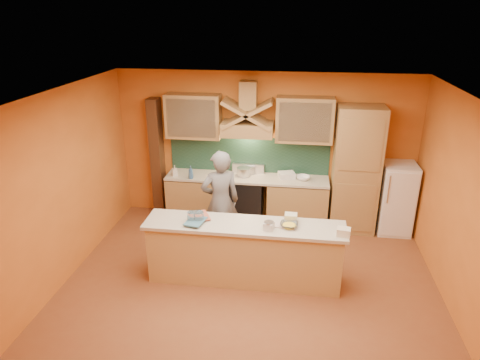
# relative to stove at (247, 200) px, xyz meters

# --- Properties ---
(floor) EXTENTS (5.50, 5.00, 0.01)m
(floor) POSITION_rel_stove_xyz_m (0.30, -2.20, -0.45)
(floor) COLOR brown
(floor) RESTS_ON ground
(ceiling) EXTENTS (5.50, 5.00, 0.01)m
(ceiling) POSITION_rel_stove_xyz_m (0.30, -2.20, 2.35)
(ceiling) COLOR white
(ceiling) RESTS_ON wall_back
(wall_back) EXTENTS (5.50, 0.02, 2.80)m
(wall_back) POSITION_rel_stove_xyz_m (0.30, 0.30, 0.95)
(wall_back) COLOR orange
(wall_back) RESTS_ON floor
(wall_front) EXTENTS (5.50, 0.02, 2.80)m
(wall_front) POSITION_rel_stove_xyz_m (0.30, -4.70, 0.95)
(wall_front) COLOR orange
(wall_front) RESTS_ON floor
(wall_left) EXTENTS (0.02, 5.00, 2.80)m
(wall_left) POSITION_rel_stove_xyz_m (-2.45, -2.20, 0.95)
(wall_left) COLOR orange
(wall_left) RESTS_ON floor
(wall_right) EXTENTS (0.02, 5.00, 2.80)m
(wall_right) POSITION_rel_stove_xyz_m (3.05, -2.20, 0.95)
(wall_right) COLOR orange
(wall_right) RESTS_ON floor
(base_cabinet_left) EXTENTS (1.10, 0.60, 0.86)m
(base_cabinet_left) POSITION_rel_stove_xyz_m (-0.95, 0.00, -0.02)
(base_cabinet_left) COLOR #A7804C
(base_cabinet_left) RESTS_ON floor
(base_cabinet_right) EXTENTS (1.10, 0.60, 0.86)m
(base_cabinet_right) POSITION_rel_stove_xyz_m (0.95, 0.00, -0.02)
(base_cabinet_right) COLOR #A7804C
(base_cabinet_right) RESTS_ON floor
(counter_top) EXTENTS (3.00, 0.62, 0.04)m
(counter_top) POSITION_rel_stove_xyz_m (-0.00, 0.00, 0.45)
(counter_top) COLOR beige
(counter_top) RESTS_ON base_cabinet_left
(stove) EXTENTS (0.60, 0.58, 0.90)m
(stove) POSITION_rel_stove_xyz_m (0.00, 0.00, 0.00)
(stove) COLOR black
(stove) RESTS_ON floor
(backsplash) EXTENTS (3.00, 0.03, 0.70)m
(backsplash) POSITION_rel_stove_xyz_m (-0.00, 0.28, 0.80)
(backsplash) COLOR #18352A
(backsplash) RESTS_ON wall_back
(range_hood) EXTENTS (0.92, 0.50, 0.24)m
(range_hood) POSITION_rel_stove_xyz_m (0.00, 0.05, 1.37)
(range_hood) COLOR #A7804C
(range_hood) RESTS_ON wall_back
(hood_chimney) EXTENTS (0.30, 0.30, 0.50)m
(hood_chimney) POSITION_rel_stove_xyz_m (0.00, 0.15, 1.95)
(hood_chimney) COLOR #A7804C
(hood_chimney) RESTS_ON wall_back
(upper_cabinet_left) EXTENTS (1.00, 0.35, 0.80)m
(upper_cabinet_left) POSITION_rel_stove_xyz_m (-1.00, 0.12, 1.55)
(upper_cabinet_left) COLOR #A7804C
(upper_cabinet_left) RESTS_ON wall_back
(upper_cabinet_right) EXTENTS (1.00, 0.35, 0.80)m
(upper_cabinet_right) POSITION_rel_stove_xyz_m (1.00, 0.12, 1.55)
(upper_cabinet_right) COLOR #A7804C
(upper_cabinet_right) RESTS_ON wall_back
(pantry_column) EXTENTS (0.80, 0.60, 2.30)m
(pantry_column) POSITION_rel_stove_xyz_m (1.95, 0.00, 0.70)
(pantry_column) COLOR #A7804C
(pantry_column) RESTS_ON floor
(fridge) EXTENTS (0.58, 0.60, 1.30)m
(fridge) POSITION_rel_stove_xyz_m (2.70, 0.00, 0.20)
(fridge) COLOR white
(fridge) RESTS_ON floor
(trim_column_left) EXTENTS (0.20, 0.30, 2.30)m
(trim_column_left) POSITION_rel_stove_xyz_m (-1.75, 0.15, 0.70)
(trim_column_left) COLOR #472816
(trim_column_left) RESTS_ON floor
(island_body) EXTENTS (2.80, 0.55, 0.88)m
(island_body) POSITION_rel_stove_xyz_m (0.20, -1.90, -0.01)
(island_body) COLOR tan
(island_body) RESTS_ON floor
(island_top) EXTENTS (2.90, 0.62, 0.05)m
(island_top) POSITION_rel_stove_xyz_m (0.20, -1.90, 0.47)
(island_top) COLOR beige
(island_top) RESTS_ON island_body
(person) EXTENTS (0.75, 0.63, 1.75)m
(person) POSITION_rel_stove_xyz_m (-0.30, -1.06, 0.43)
(person) COLOR slate
(person) RESTS_ON floor
(pot_large) EXTENTS (0.23, 0.23, 0.17)m
(pot_large) POSITION_rel_stove_xyz_m (-0.06, 0.03, 0.53)
(pot_large) COLOR silver
(pot_large) RESTS_ON stove
(pot_small) EXTENTS (0.25, 0.25, 0.14)m
(pot_small) POSITION_rel_stove_xyz_m (0.04, 0.18, 0.52)
(pot_small) COLOR #AFAFB6
(pot_small) RESTS_ON stove
(soap_bottle_a) EXTENTS (0.12, 0.12, 0.20)m
(soap_bottle_a) POSITION_rel_stove_xyz_m (-1.33, -0.13, 0.57)
(soap_bottle_a) COLOR beige
(soap_bottle_a) RESTS_ON counter_top
(soap_bottle_b) EXTENTS (0.12, 0.12, 0.24)m
(soap_bottle_b) POSITION_rel_stove_xyz_m (-1.00, -0.23, 0.59)
(soap_bottle_b) COLOR #345D91
(soap_bottle_b) RESTS_ON counter_top
(bowl_back) EXTENTS (0.28, 0.28, 0.08)m
(bowl_back) POSITION_rel_stove_xyz_m (1.03, -0.01, 0.51)
(bowl_back) COLOR white
(bowl_back) RESTS_ON counter_top
(dish_rack) EXTENTS (0.34, 0.30, 0.10)m
(dish_rack) POSITION_rel_stove_xyz_m (0.73, 0.06, 0.52)
(dish_rack) COLOR silver
(dish_rack) RESTS_ON counter_top
(book_lower) EXTENTS (0.38, 0.42, 0.03)m
(book_lower) POSITION_rel_stove_xyz_m (-0.59, -1.85, 0.51)
(book_lower) COLOR #B0553F
(book_lower) RESTS_ON island_top
(book_upper) EXTENTS (0.31, 0.38, 0.03)m
(book_upper) POSITION_rel_stove_xyz_m (-0.61, -1.96, 0.53)
(book_upper) COLOR #3D6D87
(book_upper) RESTS_ON island_top
(jar_large) EXTENTS (0.16, 0.16, 0.15)m
(jar_large) POSITION_rel_stove_xyz_m (-0.47, -1.93, 0.57)
(jar_large) COLOR silver
(jar_large) RESTS_ON island_top
(jar_small) EXTENTS (0.17, 0.17, 0.15)m
(jar_small) POSITION_rel_stove_xyz_m (-0.56, -1.94, 0.57)
(jar_small) COLOR white
(jar_small) RESTS_ON island_top
(kitchen_scale) EXTENTS (0.16, 0.16, 0.11)m
(kitchen_scale) POSITION_rel_stove_xyz_m (0.56, -2.03, 0.55)
(kitchen_scale) COLOR silver
(kitchen_scale) RESTS_ON island_top
(mixing_bowl) EXTENTS (0.28, 0.28, 0.06)m
(mixing_bowl) POSITION_rel_stove_xyz_m (0.84, -1.90, 0.53)
(mixing_bowl) COLOR silver
(mixing_bowl) RESTS_ON island_top
(cloth) EXTENTS (0.23, 0.18, 0.01)m
(cloth) POSITION_rel_stove_xyz_m (0.67, -1.88, 0.50)
(cloth) COLOR beige
(cloth) RESTS_ON island_top
(grocery_bag_a) EXTENTS (0.18, 0.15, 0.12)m
(grocery_bag_a) POSITION_rel_stove_xyz_m (0.86, -1.73, 0.55)
(grocery_bag_a) COLOR beige
(grocery_bag_a) RESTS_ON island_top
(grocery_bag_b) EXTENTS (0.20, 0.17, 0.11)m
(grocery_bag_b) POSITION_rel_stove_xyz_m (1.58, -2.05, 0.55)
(grocery_bag_b) COLOR beige
(grocery_bag_b) RESTS_ON island_top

